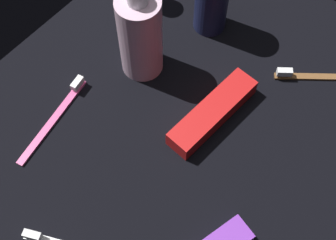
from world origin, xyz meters
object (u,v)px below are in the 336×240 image
Objects in this scene: toothpaste_box_red at (213,113)px; toothbrush_brown at (320,76)px; toothbrush_pink at (56,114)px; bodywash_bottle at (140,35)px.

toothbrush_brown is at bearing -23.79° from toothpaste_box_red.
toothbrush_brown is (34.14, -30.14, 0.00)cm from toothbrush_pink.
toothpaste_box_red is at bearing 151.32° from toothbrush_brown.
bodywash_bottle is 1.20× the size of toothbrush_brown.
toothpaste_box_red reaches higher than toothbrush_brown.
bodywash_bottle is at bearing 123.76° from toothbrush_brown.
bodywash_bottle reaches higher than toothbrush_brown.
toothpaste_box_red is (-0.93, -15.85, -6.54)cm from bodywash_bottle.
toothbrush_pink and toothbrush_brown have the same top height.
toothpaste_box_red is (-18.17, 9.94, 0.99)cm from toothbrush_brown.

